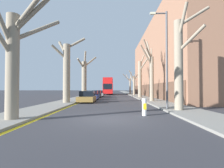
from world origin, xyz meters
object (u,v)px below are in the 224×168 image
(street_tree_left_1, at_px, (67,71))
(street_tree_left_0, at_px, (15,56))
(parked_car_0, at_px, (87,97))
(parked_car_1, at_px, (92,95))
(street_tree_right_3, at_px, (134,84))
(street_tree_right_1, at_px, (151,73))
(street_tree_right_2, at_px, (140,77))
(parked_car_2, at_px, (96,94))
(double_decker_bus, at_px, (108,85))
(lamp_post, at_px, (166,55))
(street_tree_right_0, at_px, (180,61))
(parked_car_3, at_px, (99,94))
(street_tree_left_2, at_px, (84,77))
(street_tree_right_4, at_px, (130,84))
(traffic_bollard, at_px, (144,107))

(street_tree_left_1, bearing_deg, street_tree_left_0, -88.56)
(parked_car_0, height_order, parked_car_1, parked_car_0)
(street_tree_right_3, xyz_separation_m, parked_car_1, (-8.17, -16.31, -2.24))
(street_tree_right_1, relative_size, street_tree_right_2, 1.01)
(parked_car_1, bearing_deg, parked_car_2, 90.00)
(double_decker_bus, bearing_deg, parked_car_0, -93.20)
(street_tree_right_3, xyz_separation_m, lamp_post, (-0.77, -28.68, 1.52))
(street_tree_left_1, relative_size, parked_car_1, 1.97)
(street_tree_right_3, xyz_separation_m, double_decker_bus, (-6.57, 7.33, -0.30))
(street_tree_right_0, bearing_deg, lamp_post, 127.91)
(double_decker_bus, bearing_deg, street_tree_right_0, -79.95)
(street_tree_left_1, distance_m, parked_car_3, 18.05)
(street_tree_right_2, xyz_separation_m, parked_car_2, (-8.06, -0.28, -3.15))
(street_tree_left_2, distance_m, street_tree_right_3, 15.46)
(parked_car_1, bearing_deg, lamp_post, -59.13)
(lamp_post, bearing_deg, street_tree_right_3, 88.45)
(parked_car_1, bearing_deg, street_tree_right_2, 35.94)
(street_tree_left_0, bearing_deg, street_tree_right_1, 53.76)
(street_tree_right_4, xyz_separation_m, parked_car_0, (-7.99, -30.88, -2.32))
(parked_car_2, height_order, traffic_bollard, parked_car_2)
(street_tree_right_4, distance_m, parked_car_1, 27.12)
(street_tree_right_1, xyz_separation_m, parked_car_2, (-8.03, 9.40, -3.03))
(double_decker_bus, xyz_separation_m, lamp_post, (5.79, -36.02, 1.82))
(street_tree_left_2, xyz_separation_m, lamp_post, (9.44, -17.12, 0.59))
(street_tree_left_0, height_order, parked_car_1, street_tree_left_0)
(street_tree_left_0, distance_m, parked_car_3, 28.68)
(parked_car_0, bearing_deg, street_tree_right_1, 8.68)
(street_tree_left_1, relative_size, parked_car_3, 1.71)
(street_tree_right_3, height_order, double_decker_bus, street_tree_right_3)
(lamp_post, bearing_deg, street_tree_right_0, -52.09)
(street_tree_left_1, distance_m, lamp_post, 11.22)
(street_tree_left_2, xyz_separation_m, parked_car_3, (2.05, 6.40, -3.21))
(parked_car_0, relative_size, parked_car_1, 1.01)
(parked_car_3, bearing_deg, lamp_post, -72.54)
(street_tree_right_0, relative_size, street_tree_right_2, 0.98)
(street_tree_left_1, height_order, street_tree_right_3, street_tree_left_1)
(street_tree_right_0, relative_size, street_tree_right_4, 1.15)
(street_tree_left_2, height_order, lamp_post, street_tree_left_2)
(street_tree_right_4, xyz_separation_m, lamp_post, (-0.59, -38.18, 1.43))
(parked_car_0, xyz_separation_m, parked_car_2, (0.00, 10.63, 0.00))
(street_tree_left_1, bearing_deg, street_tree_right_0, -33.58)
(street_tree_left_0, bearing_deg, street_tree_right_0, 21.71)
(street_tree_left_2, height_order, street_tree_right_1, street_tree_left_2)
(parked_car_0, distance_m, lamp_post, 11.05)
(street_tree_right_3, relative_size, lamp_post, 0.83)
(street_tree_right_0, distance_m, lamp_post, 1.41)
(street_tree_left_2, bearing_deg, street_tree_right_3, 48.54)
(street_tree_left_1, height_order, street_tree_right_2, street_tree_right_2)
(parked_car_1, bearing_deg, parked_car_0, -90.00)
(street_tree_right_3, height_order, parked_car_2, street_tree_right_3)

